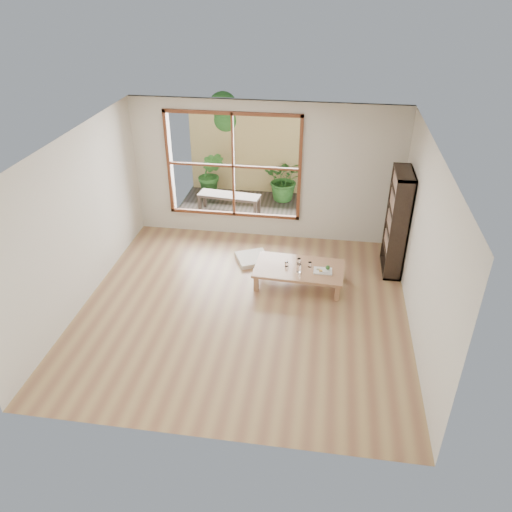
{
  "coord_description": "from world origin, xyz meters",
  "views": [
    {
      "loc": [
        1.12,
        -6.18,
        4.64
      ],
      "look_at": [
        0.09,
        0.67,
        0.55
      ],
      "focal_mm": 35.0,
      "sensor_mm": 36.0,
      "label": 1
    }
  ],
  "objects": [
    {
      "name": "floor_cushion",
      "position": [
        -0.09,
        1.43,
        0.04
      ],
      "size": [
        0.71,
        0.71,
        0.08
      ],
      "primitive_type": "cube",
      "rotation": [
        0.0,
        0.0,
        0.44
      ],
      "color": "beige",
      "rests_on": "ground"
    },
    {
      "name": "food_tray",
      "position": [
        1.19,
        0.75,
        0.34
      ],
      "size": [
        0.3,
        0.22,
        0.09
      ],
      "rotation": [
        0.0,
        0.0,
        0.02
      ],
      "color": "white",
      "rests_on": "low_table"
    },
    {
      "name": "low_table",
      "position": [
        0.79,
        0.8,
        0.28
      ],
      "size": [
        1.49,
        0.89,
        0.32
      ],
      "rotation": [
        0.0,
        0.0,
        -0.05
      ],
      "color": "#9B704B",
      "rests_on": "ground"
    },
    {
      "name": "glass_short",
      "position": [
        0.77,
        0.94,
        0.36
      ],
      "size": [
        0.07,
        0.07,
        0.08
      ],
      "primitive_type": "cylinder",
      "color": "silver",
      "rests_on": "low_table"
    },
    {
      "name": "shrub_right",
      "position": [
        0.22,
        4.14,
        0.51
      ],
      "size": [
        0.88,
        0.76,
        0.97
      ],
      "primitive_type": "imported",
      "rotation": [
        0.0,
        0.0,
        -0.01
      ],
      "color": "#2E6826",
      "rests_on": "deck"
    },
    {
      "name": "ground",
      "position": [
        0.0,
        0.0,
        0.0
      ],
      "size": [
        5.0,
        5.0,
        0.0
      ],
      "primitive_type": "plane",
      "color": "tan",
      "rests_on": "ground"
    },
    {
      "name": "glass_mid",
      "position": [
        0.96,
        0.85,
        0.36
      ],
      "size": [
        0.06,
        0.06,
        0.09
      ],
      "primitive_type": "cylinder",
      "color": "silver",
      "rests_on": "low_table"
    },
    {
      "name": "glass_small",
      "position": [
        0.58,
        0.81,
        0.36
      ],
      "size": [
        0.06,
        0.06,
        0.08
      ],
      "primitive_type": "cylinder",
      "color": "silver",
      "rests_on": "low_table"
    },
    {
      "name": "garden_bench",
      "position": [
        -0.88,
        3.29,
        0.38
      ],
      "size": [
        1.34,
        0.53,
        0.41
      ],
      "rotation": [
        0.0,
        0.0,
        -0.11
      ],
      "color": "#30251A",
      "rests_on": "deck"
    },
    {
      "name": "glass_tall",
      "position": [
        0.79,
        0.67,
        0.39
      ],
      "size": [
        0.08,
        0.08,
        0.14
      ],
      "primitive_type": "cylinder",
      "color": "silver",
      "rests_on": "low_table"
    },
    {
      "name": "bamboo_fence",
      "position": [
        -0.6,
        4.56,
        0.9
      ],
      "size": [
        2.8,
        0.06,
        1.8
      ],
      "primitive_type": "cube",
      "color": "tan",
      "rests_on": "ground"
    },
    {
      "name": "shrub_left",
      "position": [
        -1.44,
        4.06,
        0.56
      ],
      "size": [
        0.6,
        0.49,
        1.07
      ],
      "primitive_type": "imported",
      "rotation": [
        0.0,
        0.0,
        -0.04
      ],
      "color": "#2E6826",
      "rests_on": "deck"
    },
    {
      "name": "deck",
      "position": [
        -0.6,
        3.56,
        0.0
      ],
      "size": [
        2.8,
        2.0,
        0.05
      ],
      "primitive_type": "cube",
      "color": "#382F28",
      "rests_on": "ground"
    },
    {
      "name": "garden_tree",
      "position": [
        -1.28,
        4.86,
        1.63
      ],
      "size": [
        1.04,
        0.85,
        2.22
      ],
      "color": "#4C3D2D",
      "rests_on": "ground"
    },
    {
      "name": "bookshelf",
      "position": [
        2.34,
        1.52,
        0.9
      ],
      "size": [
        0.29,
        0.81,
        1.8
      ],
      "primitive_type": "cube",
      "color": "#30251A",
      "rests_on": "ground"
    }
  ]
}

